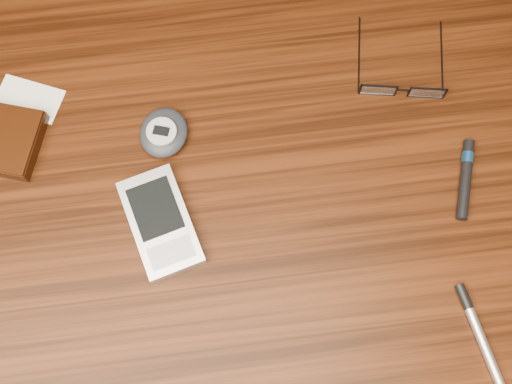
# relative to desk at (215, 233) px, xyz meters

# --- Properties ---
(ground) EXTENTS (3.80, 3.80, 0.00)m
(ground) POSITION_rel_desk_xyz_m (0.00, 0.00, -0.65)
(ground) COLOR #472814
(ground) RESTS_ON ground
(desk) EXTENTS (1.00, 0.70, 0.75)m
(desk) POSITION_rel_desk_xyz_m (0.00, 0.00, 0.00)
(desk) COLOR #341608
(desk) RESTS_ON ground
(eyeglasses) EXTENTS (0.12, 0.12, 0.02)m
(eyeglasses) POSITION_rel_desk_xyz_m (0.24, 0.12, 0.11)
(eyeglasses) COLOR black
(eyeglasses) RESTS_ON desk
(pda_phone) EXTENTS (0.09, 0.13, 0.02)m
(pda_phone) POSITION_rel_desk_xyz_m (-0.05, -0.01, 0.11)
(pda_phone) COLOR silver
(pda_phone) RESTS_ON desk
(pedometer) EXTENTS (0.07, 0.08, 0.03)m
(pedometer) POSITION_rel_desk_xyz_m (-0.04, 0.10, 0.11)
(pedometer) COLOR black
(pedometer) RESTS_ON desk
(silver_pen) EXTENTS (0.03, 0.13, 0.01)m
(silver_pen) POSITION_rel_desk_xyz_m (0.27, -0.17, 0.11)
(silver_pen) COLOR silver
(silver_pen) RESTS_ON desk
(black_blue_pen) EXTENTS (0.04, 0.09, 0.01)m
(black_blue_pen) POSITION_rel_desk_xyz_m (0.29, 0.00, 0.11)
(black_blue_pen) COLOR black
(black_blue_pen) RESTS_ON desk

